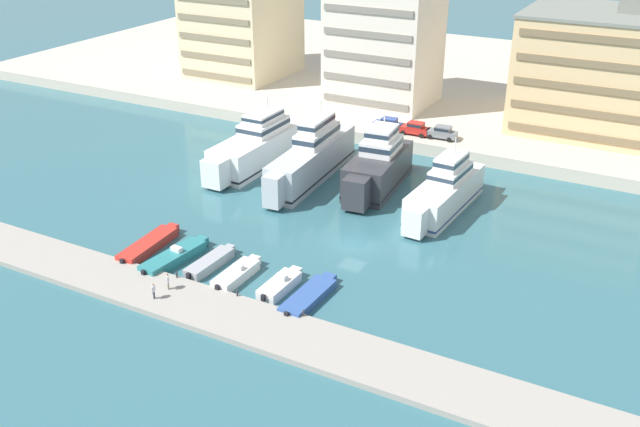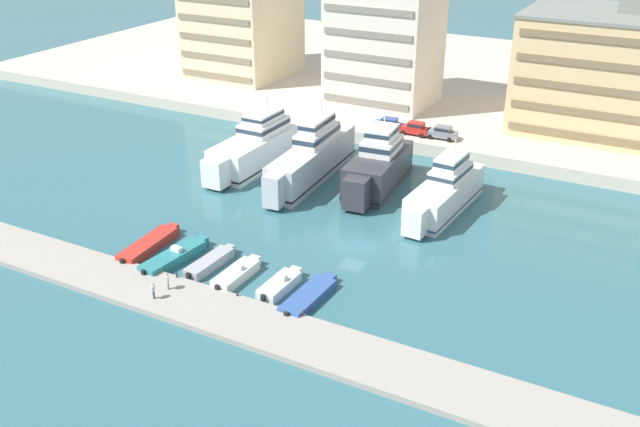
{
  "view_description": "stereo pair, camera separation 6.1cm",
  "coord_description": "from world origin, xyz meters",
  "px_view_note": "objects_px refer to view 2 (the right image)",
  "views": [
    {
      "loc": [
        27.47,
        -58.35,
        34.38
      ],
      "look_at": [
        -3.86,
        0.13,
        2.5
      ],
      "focal_mm": 40.0,
      "sensor_mm": 36.0,
      "label": 1
    },
    {
      "loc": [
        27.53,
        -58.32,
        34.38
      ],
      "look_at": [
        -3.86,
        0.13,
        2.5
      ],
      "focal_mm": 40.0,
      "sensor_mm": 36.0,
      "label": 2
    }
  ],
  "objects_px": {
    "motorboat_teal_left": "(175,257)",
    "car_blue_far_left": "(389,124)",
    "motorboat_grey_mid_left": "(210,262)",
    "car_grey_mid_left": "(442,132)",
    "yacht_charcoal_mid_left": "(377,167)",
    "yacht_white_center_left": "(445,192)",
    "motorboat_white_center": "(280,285)",
    "car_red_left": "(415,128)",
    "yacht_white_far_left": "(258,146)",
    "pedestrian_mid_deck": "(168,280)",
    "yacht_silver_left": "(312,157)",
    "motorboat_white_center_left": "(237,274)",
    "pedestrian_near_edge": "(153,289)",
    "motorboat_blue_center_right": "(309,296)",
    "motorboat_red_far_left": "(149,245)"
  },
  "relations": [
    {
      "from": "motorboat_teal_left",
      "to": "car_red_left",
      "type": "height_order",
      "value": "car_red_left"
    },
    {
      "from": "motorboat_white_center_left",
      "to": "motorboat_blue_center_right",
      "type": "height_order",
      "value": "motorboat_white_center_left"
    },
    {
      "from": "yacht_silver_left",
      "to": "motorboat_teal_left",
      "type": "bearing_deg",
      "value": -94.02
    },
    {
      "from": "motorboat_white_center",
      "to": "car_red_left",
      "type": "relative_size",
      "value": 1.46
    },
    {
      "from": "yacht_white_far_left",
      "to": "motorboat_white_center_left",
      "type": "bearing_deg",
      "value": -61.29
    },
    {
      "from": "motorboat_red_far_left",
      "to": "pedestrian_near_edge",
      "type": "relative_size",
      "value": 5.68
    },
    {
      "from": "motorboat_white_center_left",
      "to": "pedestrian_mid_deck",
      "type": "height_order",
      "value": "pedestrian_mid_deck"
    },
    {
      "from": "yacht_silver_left",
      "to": "motorboat_white_center",
      "type": "distance_m",
      "value": 26.38
    },
    {
      "from": "yacht_silver_left",
      "to": "motorboat_grey_mid_left",
      "type": "relative_size",
      "value": 3.1
    },
    {
      "from": "yacht_white_far_left",
      "to": "motorboat_white_center",
      "type": "height_order",
      "value": "yacht_white_far_left"
    },
    {
      "from": "yacht_charcoal_mid_left",
      "to": "yacht_white_center_left",
      "type": "distance_m",
      "value": 9.49
    },
    {
      "from": "yacht_silver_left",
      "to": "yacht_white_center_left",
      "type": "height_order",
      "value": "yacht_silver_left"
    },
    {
      "from": "car_grey_mid_left",
      "to": "motorboat_blue_center_right",
      "type": "bearing_deg",
      "value": -86.72
    },
    {
      "from": "yacht_silver_left",
      "to": "motorboat_white_center",
      "type": "bearing_deg",
      "value": -67.52
    },
    {
      "from": "yacht_white_far_left",
      "to": "pedestrian_mid_deck",
      "type": "xyz_separation_m",
      "value": [
        10.06,
        -30.64,
        -1.03
      ]
    },
    {
      "from": "yacht_white_center_left",
      "to": "car_grey_mid_left",
      "type": "xyz_separation_m",
      "value": [
        -6.65,
        17.93,
        0.4
      ]
    },
    {
      "from": "yacht_silver_left",
      "to": "motorboat_grey_mid_left",
      "type": "distance_m",
      "value": 24.12
    },
    {
      "from": "yacht_white_center_left",
      "to": "motorboat_white_center",
      "type": "distance_m",
      "value": 24.42
    },
    {
      "from": "motorboat_grey_mid_left",
      "to": "motorboat_white_center_left",
      "type": "bearing_deg",
      "value": -10.3
    },
    {
      "from": "motorboat_blue_center_right",
      "to": "car_red_left",
      "type": "bearing_deg",
      "value": 98.55
    },
    {
      "from": "yacht_white_far_left",
      "to": "car_blue_far_left",
      "type": "xyz_separation_m",
      "value": [
        11.53,
        15.72,
        0.16
      ]
    },
    {
      "from": "car_blue_far_left",
      "to": "car_red_left",
      "type": "distance_m",
      "value": 3.94
    },
    {
      "from": "yacht_white_far_left",
      "to": "motorboat_teal_left",
      "type": "height_order",
      "value": "yacht_white_far_left"
    },
    {
      "from": "motorboat_white_center",
      "to": "car_red_left",
      "type": "xyz_separation_m",
      "value": [
        -3.06,
        40.98,
        2.16
      ]
    },
    {
      "from": "car_red_left",
      "to": "pedestrian_near_edge",
      "type": "bearing_deg",
      "value": -96.52
    },
    {
      "from": "car_blue_far_left",
      "to": "pedestrian_mid_deck",
      "type": "distance_m",
      "value": 46.4
    },
    {
      "from": "yacht_white_center_left",
      "to": "motorboat_white_center",
      "type": "height_order",
      "value": "yacht_white_center_left"
    },
    {
      "from": "yacht_silver_left",
      "to": "motorboat_red_far_left",
      "type": "height_order",
      "value": "yacht_silver_left"
    },
    {
      "from": "motorboat_white_center",
      "to": "yacht_silver_left",
      "type": "bearing_deg",
      "value": 112.48
    },
    {
      "from": "motorboat_red_far_left",
      "to": "motorboat_white_center_left",
      "type": "height_order",
      "value": "motorboat_white_center_left"
    },
    {
      "from": "pedestrian_near_edge",
      "to": "motorboat_blue_center_right",
      "type": "bearing_deg",
      "value": 30.65
    },
    {
      "from": "motorboat_red_far_left",
      "to": "motorboat_teal_left",
      "type": "distance_m",
      "value": 3.95
    },
    {
      "from": "motorboat_teal_left",
      "to": "car_grey_mid_left",
      "type": "height_order",
      "value": "car_grey_mid_left"
    },
    {
      "from": "pedestrian_near_edge",
      "to": "car_red_left",
      "type": "bearing_deg",
      "value": 83.48
    },
    {
      "from": "motorboat_teal_left",
      "to": "motorboat_white_center",
      "type": "xyz_separation_m",
      "value": [
        11.79,
        0.41,
        0.0
      ]
    },
    {
      "from": "motorboat_teal_left",
      "to": "motorboat_blue_center_right",
      "type": "xyz_separation_m",
      "value": [
        14.93,
        0.11,
        -0.12
      ]
    },
    {
      "from": "motorboat_grey_mid_left",
      "to": "pedestrian_near_edge",
      "type": "distance_m",
      "value": 7.68
    },
    {
      "from": "yacht_white_far_left",
      "to": "motorboat_teal_left",
      "type": "distance_m",
      "value": 26.59
    },
    {
      "from": "car_grey_mid_left",
      "to": "car_blue_far_left",
      "type": "bearing_deg",
      "value": -178.69
    },
    {
      "from": "yacht_white_far_left",
      "to": "motorboat_teal_left",
      "type": "xyz_separation_m",
      "value": [
        6.74,
        -25.65,
        -2.0
      ]
    },
    {
      "from": "car_grey_mid_left",
      "to": "yacht_charcoal_mid_left",
      "type": "bearing_deg",
      "value": -99.26
    },
    {
      "from": "motorboat_grey_mid_left",
      "to": "pedestrian_mid_deck",
      "type": "bearing_deg",
      "value": -93.95
    },
    {
      "from": "yacht_charcoal_mid_left",
      "to": "pedestrian_mid_deck",
      "type": "distance_m",
      "value": 31.58
    },
    {
      "from": "motorboat_teal_left",
      "to": "car_blue_far_left",
      "type": "bearing_deg",
      "value": 83.4
    },
    {
      "from": "car_red_left",
      "to": "car_grey_mid_left",
      "type": "height_order",
      "value": "same"
    },
    {
      "from": "motorboat_grey_mid_left",
      "to": "car_blue_far_left",
      "type": "bearing_deg",
      "value": 88.49
    },
    {
      "from": "motorboat_grey_mid_left",
      "to": "motorboat_white_center",
      "type": "xyz_separation_m",
      "value": [
        8.07,
        -0.35,
        0.04
      ]
    },
    {
      "from": "motorboat_grey_mid_left",
      "to": "car_grey_mid_left",
      "type": "relative_size",
      "value": 1.65
    },
    {
      "from": "motorboat_white_center",
      "to": "car_blue_far_left",
      "type": "height_order",
      "value": "car_blue_far_left"
    },
    {
      "from": "motorboat_blue_center_right",
      "to": "motorboat_red_far_left",
      "type": "bearing_deg",
      "value": 177.97
    }
  ]
}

